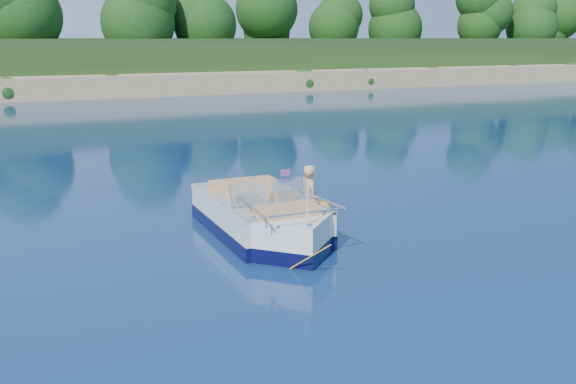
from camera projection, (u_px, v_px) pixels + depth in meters
name	position (u px, v px, depth m)	size (l,w,h in m)	color
ground	(347.00, 241.00, 13.18)	(160.00, 160.00, 0.00)	#091745
shoreline	(56.00, 67.00, 69.37)	(170.00, 59.00, 6.00)	tan
treeline	(79.00, 17.00, 48.18)	(150.00, 7.12, 8.19)	#312110
motorboat	(265.00, 221.00, 13.42)	(1.94, 5.39, 1.79)	silver
tow_tube	(306.00, 210.00, 15.28)	(1.55, 1.55, 0.32)	#F4AC0B
boy	(307.00, 214.00, 15.24)	(0.58, 0.38, 1.60)	tan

